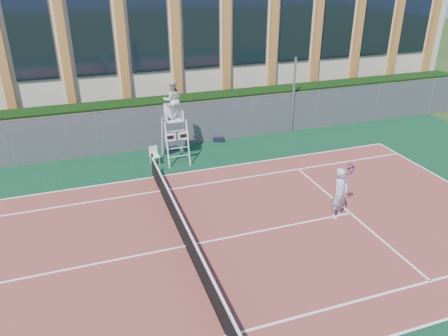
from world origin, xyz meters
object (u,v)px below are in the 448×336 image
object	(u,v)px
steel_pole	(293,96)
umpire_chair	(173,102)
tennis_player	(340,193)
plastic_chair	(154,154)

from	to	relation	value
steel_pole	umpire_chair	xyz separation A→B (m)	(-7.01, -1.65, 0.81)
tennis_player	plastic_chair	bearing A→B (deg)	128.49
umpire_chair	tennis_player	distance (m)	8.56
plastic_chair	tennis_player	distance (m)	8.86
umpire_chair	plastic_chair	size ratio (longest dim) A/B	4.52
steel_pole	tennis_player	distance (m)	9.14
steel_pole	umpire_chair	bearing A→B (deg)	-166.77
steel_pole	tennis_player	bearing A→B (deg)	-106.29
plastic_chair	tennis_player	bearing A→B (deg)	-51.51
plastic_chair	tennis_player	xyz separation A→B (m)	(5.51, -6.93, 0.49)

